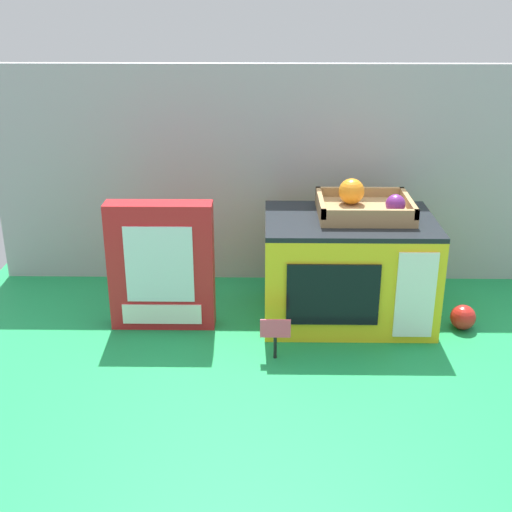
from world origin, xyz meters
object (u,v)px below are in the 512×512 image
Objects in this scene: food_groups_crate at (364,206)px; loose_toy_apple at (463,317)px; cookie_set_box at (161,266)px; toy_microwave at (348,269)px; price_sign at (275,333)px.

food_groups_crate is 0.37m from loose_toy_apple.
loose_toy_apple is (0.75, -0.01, -0.13)m from cookie_set_box.
cookie_set_box is at bearing 179.27° from loose_toy_apple.
food_groups_crate is 0.53m from cookie_set_box.
cookie_set_box reaches higher than toy_microwave.
toy_microwave is at bearing -142.20° from food_groups_crate.
food_groups_crate is at bearing 9.50° from cookie_set_box.
cookie_set_box is at bearing -173.14° from toy_microwave.
price_sign is at bearing -30.09° from cookie_set_box.
cookie_set_box is at bearing 149.91° from price_sign.
food_groups_crate is 0.40m from price_sign.
cookie_set_box is 5.13× the size of loose_toy_apple.
loose_toy_apple is at bearing 17.89° from price_sign.
loose_toy_apple is at bearing -12.89° from toy_microwave.
price_sign is (0.28, -0.16, -0.10)m from cookie_set_box.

